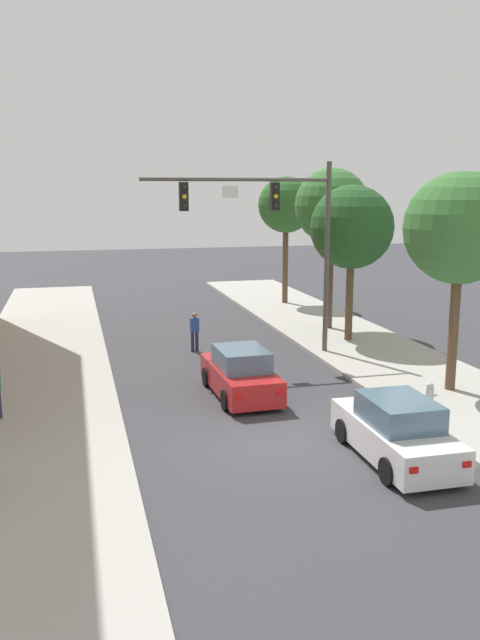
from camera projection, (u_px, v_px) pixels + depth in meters
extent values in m
plane|color=#38383D|center=(285.00, 444.00, 17.11)|extent=(120.00, 120.00, 0.00)
cube|color=#A8A59E|center=(25.00, 467.00, 15.50)|extent=(5.00, 60.00, 0.15)
cylinder|color=#514C47|center=(327.00, 259.00, 25.81)|extent=(0.20, 0.20, 7.50)
cylinder|color=#514C47|center=(238.00, 179.00, 24.33)|extent=(7.30, 0.14, 0.14)
cube|color=black|center=(275.00, 196.00, 24.81)|extent=(0.32, 0.28, 1.05)
sphere|color=#2D2823|center=(276.00, 188.00, 24.60)|extent=(0.18, 0.18, 0.18)
sphere|color=yellow|center=(276.00, 196.00, 24.66)|extent=(0.18, 0.18, 0.18)
sphere|color=#2D2823|center=(276.00, 205.00, 24.73)|extent=(0.18, 0.18, 0.18)
cube|color=black|center=(184.00, 197.00, 23.95)|extent=(0.32, 0.28, 1.05)
sphere|color=#2D2823|center=(184.00, 187.00, 23.74)|extent=(0.18, 0.18, 0.18)
sphere|color=yellow|center=(184.00, 197.00, 23.80)|extent=(0.18, 0.18, 0.18)
sphere|color=#2D2823|center=(185.00, 206.00, 23.87)|extent=(0.18, 0.18, 0.18)
cube|color=white|center=(230.00, 192.00, 24.32)|extent=(0.60, 0.03, 0.44)
cube|color=#B21E1E|center=(240.00, 379.00, 21.10)|extent=(1.80, 4.24, 0.80)
cube|color=slate|center=(241.00, 358.00, 20.81)|extent=(1.55, 2.03, 0.64)
cylinder|color=black|center=(207.00, 377.00, 22.15)|extent=(0.23, 0.64, 0.64)
cylinder|color=black|center=(252.00, 373.00, 22.59)|extent=(0.23, 0.64, 0.64)
cylinder|color=black|center=(226.00, 400.00, 19.70)|extent=(0.23, 0.64, 0.64)
cylinder|color=black|center=(277.00, 396.00, 20.13)|extent=(0.23, 0.64, 0.64)
cube|color=red|center=(239.00, 396.00, 18.90)|extent=(0.20, 0.04, 0.14)
cube|color=red|center=(280.00, 393.00, 19.24)|extent=(0.20, 0.04, 0.14)
cube|color=silver|center=(395.00, 437.00, 16.07)|extent=(1.75, 4.22, 0.80)
cube|color=slate|center=(399.00, 411.00, 15.79)|extent=(1.52, 2.02, 0.64)
cylinder|color=black|center=(343.00, 431.00, 17.17)|extent=(0.23, 0.64, 0.64)
cylinder|color=black|center=(399.00, 426.00, 17.55)|extent=(0.23, 0.64, 0.64)
cylinder|color=black|center=(388.00, 471.00, 14.69)|extent=(0.23, 0.64, 0.64)
cylinder|color=black|center=(452.00, 464.00, 15.07)|extent=(0.23, 0.64, 0.64)
cube|color=red|center=(414.00, 470.00, 13.88)|extent=(0.20, 0.04, 0.14)
cube|color=red|center=(467.00, 465.00, 14.18)|extent=(0.20, 0.04, 0.14)
cylinder|color=#232847|center=(193.00, 342.00, 26.90)|extent=(0.14, 0.14, 0.85)
cylinder|color=#232847|center=(197.00, 341.00, 26.94)|extent=(0.14, 0.14, 0.85)
cube|color=#2D4799|center=(195.00, 325.00, 26.78)|extent=(0.36, 0.22, 0.56)
sphere|color=#9E7051|center=(194.00, 315.00, 26.71)|extent=(0.22, 0.22, 0.22)
cylinder|color=#B2B2B7|center=(429.00, 397.00, 19.69)|extent=(0.24, 0.24, 0.55)
sphere|color=#B2B2B7|center=(430.00, 386.00, 19.63)|extent=(0.22, 0.22, 0.22)
cylinder|color=#B2B2B7|center=(424.00, 396.00, 19.64)|extent=(0.12, 0.09, 0.09)
cylinder|color=#B2B2B7|center=(435.00, 395.00, 19.73)|extent=(0.12, 0.09, 0.09)
cylinder|color=brown|center=(453.00, 331.00, 21.01)|extent=(0.32, 0.32, 3.92)
sphere|color=#387033|center=(460.00, 228.00, 20.37)|extent=(3.53, 3.53, 3.53)
cylinder|color=brown|center=(349.00, 299.00, 28.20)|extent=(0.32, 0.32, 3.55)
sphere|color=#235123|center=(352.00, 227.00, 27.59)|extent=(3.55, 3.55, 3.55)
cylinder|color=brown|center=(330.00, 281.00, 30.58)|extent=(0.32, 0.32, 4.44)
sphere|color=#387033|center=(332.00, 206.00, 29.90)|extent=(3.42, 3.42, 3.42)
cylinder|color=brown|center=(285.00, 265.00, 37.55)|extent=(0.32, 0.32, 4.43)
sphere|color=#2D6028|center=(286.00, 205.00, 36.89)|extent=(3.17, 3.17, 3.17)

